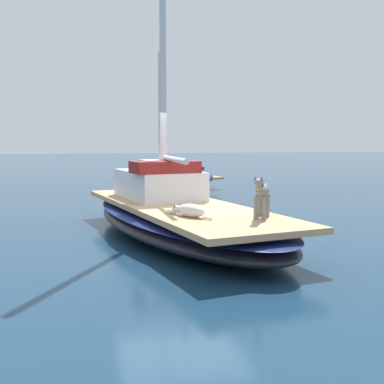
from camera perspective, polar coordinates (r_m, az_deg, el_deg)
The scene contains 9 objects.
ground_plane at distance 9.86m, azimuth -1.36°, elevation -5.24°, with size 120.00×120.00×0.00m, color navy.
sailboat_main at distance 9.80m, azimuth -1.37°, elevation -3.32°, with size 3.84×7.58×0.66m.
mast_main at distance 10.50m, azimuth -3.23°, elevation 15.84°, with size 0.14×2.27×6.83m.
cabin_house at distance 10.74m, azimuth -3.80°, elevation 1.10°, with size 1.79×2.45×0.84m.
dog_white at distance 8.18m, azimuth -0.26°, elevation -2.15°, with size 0.54×0.87×0.22m.
dog_grey at distance 8.05m, azimuth 8.04°, elevation -0.08°, with size 0.56×0.85×0.70m.
deck_winch at distance 8.47m, azimuth 7.97°, elevation -1.97°, with size 0.16×0.16×0.21m.
coiled_rope at distance 8.63m, azimuth -2.23°, elevation -2.28°, with size 0.32×0.32×0.04m, color beige.
moored_boat_far_astern at distance 21.68m, azimuth -2.99°, elevation 2.27°, with size 4.07×7.95×5.76m.
Camera 1 is at (-2.03, -9.45, 1.94)m, focal length 46.13 mm.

